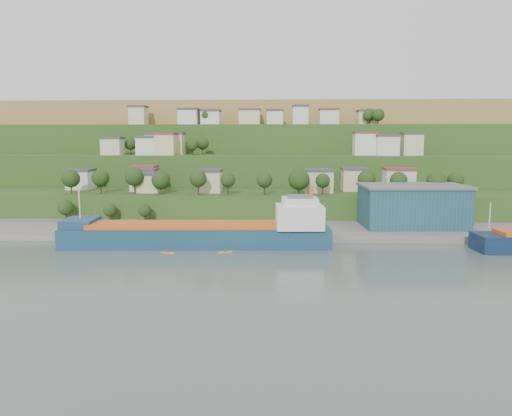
# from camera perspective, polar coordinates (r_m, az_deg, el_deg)

# --- Properties ---
(ground) EXTENTS (500.00, 500.00, 0.00)m
(ground) POSITION_cam_1_polar(r_m,az_deg,el_deg) (124.97, -0.70, -5.28)
(ground) COLOR #414F4A
(ground) RESTS_ON ground
(quay) EXTENTS (220.00, 26.00, 4.00)m
(quay) POSITION_cam_1_polar(r_m,az_deg,el_deg) (152.64, 7.49, -2.94)
(quay) COLOR slate
(quay) RESTS_ON ground
(pebble_beach) EXTENTS (40.00, 18.00, 2.40)m
(pebble_beach) POSITION_cam_1_polar(r_m,az_deg,el_deg) (159.10, -20.39, -2.93)
(pebble_beach) COLOR slate
(pebble_beach) RESTS_ON ground
(hillside) EXTENTS (360.00, 211.03, 96.00)m
(hillside) POSITION_cam_1_polar(r_m,az_deg,el_deg) (291.63, 1.37, 2.27)
(hillside) COLOR #284719
(hillside) RESTS_ON ground
(cargo_ship_near) EXTENTS (71.94, 15.35, 18.35)m
(cargo_ship_near) POSITION_cam_1_polar(r_m,az_deg,el_deg) (134.45, -5.83, -3.11)
(cargo_ship_near) COLOR navy
(cargo_ship_near) RESTS_ON ground
(warehouse) EXTENTS (31.93, 20.57, 12.80)m
(warehouse) POSITION_cam_1_polar(r_m,az_deg,el_deg) (158.89, 17.45, 0.27)
(warehouse) COLOR #1B4952
(warehouse) RESTS_ON quay
(caravan) EXTENTS (5.88, 2.77, 2.67)m
(caravan) POSITION_cam_1_polar(r_m,az_deg,el_deg) (157.66, -19.31, -2.03)
(caravan) COLOR silver
(caravan) RESTS_ON pebble_beach
(dinghy) EXTENTS (4.30, 2.96, 0.81)m
(dinghy) POSITION_cam_1_polar(r_m,az_deg,el_deg) (152.99, -15.92, -2.54)
(dinghy) COLOR silver
(dinghy) RESTS_ON pebble_beach
(kayak_orange) EXTENTS (3.48, 1.19, 0.86)m
(kayak_orange) POSITION_cam_1_polar(r_m,az_deg,el_deg) (127.71, -10.05, -5.00)
(kayak_orange) COLOR orange
(kayak_orange) RESTS_ON ground
(kayak_yellow) EXTENTS (3.61, 1.67, 0.90)m
(kayak_yellow) POSITION_cam_1_polar(r_m,az_deg,el_deg) (126.84, -3.54, -4.98)
(kayak_yellow) COLOR gold
(kayak_yellow) RESTS_ON ground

